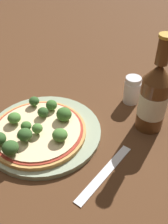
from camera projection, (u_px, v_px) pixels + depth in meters
ground_plane at (41, 132)px, 0.60m from camera, size 3.00×3.00×0.00m
plate at (44, 132)px, 0.59m from camera, size 0.26×0.26×0.01m
pizza at (38, 131)px, 0.58m from camera, size 0.21×0.21×0.01m
broccoli_floret_0 at (51, 105)px, 0.62m from camera, size 0.03×0.03×0.03m
broccoli_floret_1 at (60, 135)px, 0.54m from camera, size 0.03×0.03×0.03m
broccoli_floret_3 at (26, 126)px, 0.56m from camera, size 0.02×0.02×0.02m
broccoli_floret_4 at (64, 114)px, 0.59m from camera, size 0.03×0.03×0.03m
broccoli_floret_5 at (43, 112)px, 0.60m from camera, size 0.03×0.03×0.02m
broccoli_floret_6 at (10, 148)px, 0.51m from camera, size 0.03×0.03×0.03m
broccoli_floret_7 at (37, 128)px, 0.55m from camera, size 0.02×0.02×0.03m
broccoli_floret_8 at (25, 135)px, 0.53m from camera, size 0.03×0.03×0.03m
broccoli_floret_9 at (34, 101)px, 0.63m from camera, size 0.02×0.02×0.02m
broccoli_floret_10 at (14, 118)px, 0.58m from camera, size 0.03×0.03×0.03m
beer_bottle at (154, 97)px, 0.57m from camera, size 0.06×0.06×0.23m
pepper_shaker at (132, 90)px, 0.67m from camera, size 0.04×0.04×0.07m
fork at (105, 173)px, 0.51m from camera, size 0.03×0.17×0.00m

